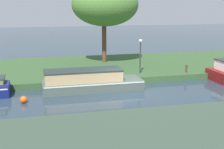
{
  "coord_description": "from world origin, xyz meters",
  "views": [
    {
      "loc": [
        -5.19,
        -17.28,
        5.22
      ],
      "look_at": [
        -0.63,
        1.2,
        0.9
      ],
      "focal_mm": 49.38,
      "sensor_mm": 36.0,
      "label": 1
    }
  ],
  "objects": [
    {
      "name": "lamp_post",
      "position": [
        1.97,
        3.28,
        1.98
      ],
      "size": [
        0.24,
        0.24,
        2.46
      ],
      "color": "#333338",
      "rests_on": "riverbank_far"
    },
    {
      "name": "willow_tree_left",
      "position": [
        0.43,
        7.78,
        5.22
      ],
      "size": [
        5.48,
        4.72,
        6.59
      ],
      "color": "brown",
      "rests_on": "riverbank_far"
    },
    {
      "name": "mooring_post_far",
      "position": [
        5.35,
        2.74,
        0.68
      ],
      "size": [
        0.15,
        0.15,
        0.55
      ],
      "primitive_type": "cylinder",
      "color": "#4C3421",
      "rests_on": "riverbank_far"
    },
    {
      "name": "riverbank_far",
      "position": [
        0.0,
        7.0,
        0.2
      ],
      "size": [
        72.0,
        10.0,
        0.4
      ],
      "primitive_type": "cube",
      "color": "#33532D",
      "rests_on": "ground_plane"
    },
    {
      "name": "slate_barge",
      "position": [
        -2.1,
        1.2,
        0.57
      ],
      "size": [
        6.22,
        2.05,
        1.31
      ],
      "color": "#48564E",
      "rests_on": "ground_plane"
    },
    {
      "name": "channel_buoy",
      "position": [
        -6.02,
        -0.61,
        0.2
      ],
      "size": [
        0.4,
        0.4,
        0.4
      ],
      "primitive_type": "sphere",
      "color": "#E55919",
      "rests_on": "ground_plane"
    },
    {
      "name": "ground_plane",
      "position": [
        0.0,
        0.0,
        0.0
      ],
      "size": [
        120.0,
        120.0,
        0.0
      ],
      "primitive_type": "plane",
      "color": "#283945"
    }
  ]
}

